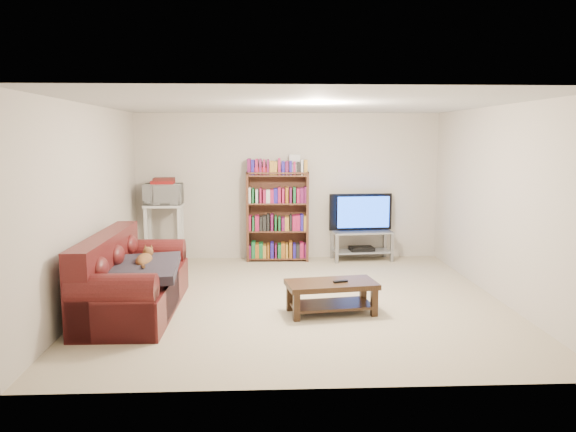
{
  "coord_description": "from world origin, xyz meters",
  "views": [
    {
      "loc": [
        -0.44,
        -6.76,
        2.01
      ],
      "look_at": [
        -0.1,
        0.4,
        1.0
      ],
      "focal_mm": 35.0,
      "sensor_mm": 36.0,
      "label": 1
    }
  ],
  "objects": [
    {
      "name": "ceiling",
      "position": [
        0.0,
        0.0,
        2.4
      ],
      "size": [
        5.0,
        5.0,
        0.0
      ],
      "primitive_type": "plane",
      "rotation": [
        3.14,
        0.0,
        0.0
      ],
      "color": "white",
      "rests_on": "ground"
    },
    {
      "name": "wall_left",
      "position": [
        -2.5,
        0.0,
        1.2
      ],
      "size": [
        0.0,
        5.0,
        5.0
      ],
      "primitive_type": "plane",
      "rotation": [
        1.57,
        0.0,
        1.57
      ],
      "color": "beige",
      "rests_on": "ground"
    },
    {
      "name": "shelf_clutter",
      "position": [
        -0.08,
        2.31,
        1.56
      ],
      "size": [
        0.74,
        0.23,
        0.28
      ],
      "rotation": [
        0.0,
        0.0,
        -0.03
      ],
      "color": "silver",
      "rests_on": "bookshelf"
    },
    {
      "name": "microwave",
      "position": [
        -2.0,
        2.15,
        1.12
      ],
      "size": [
        0.59,
        0.41,
        0.33
      ],
      "primitive_type": "imported",
      "rotation": [
        0.0,
        0.0,
        0.02
      ],
      "color": "silver",
      "rests_on": "microwave_stand"
    },
    {
      "name": "remote",
      "position": [
        0.45,
        -0.59,
        0.38
      ],
      "size": [
        0.17,
        0.09,
        0.02
      ],
      "primitive_type": "cube",
      "rotation": [
        0.0,
        0.0,
        0.3
      ],
      "color": "black",
      "rests_on": "coffee_table"
    },
    {
      "name": "television",
      "position": [
        1.2,
        2.24,
        0.79
      ],
      "size": [
        1.06,
        0.22,
        0.6
      ],
      "primitive_type": "imported",
      "rotation": [
        0.0,
        0.0,
        3.22
      ],
      "color": "black",
      "rests_on": "tv_stand"
    },
    {
      "name": "dvd_player",
      "position": [
        1.2,
        2.24,
        0.19
      ],
      "size": [
        0.41,
        0.3,
        0.06
      ],
      "primitive_type": "cube",
      "rotation": [
        0.0,
        0.0,
        0.08
      ],
      "color": "black",
      "rests_on": "tv_stand"
    },
    {
      "name": "blanket",
      "position": [
        -1.81,
        -0.52,
        0.53
      ],
      "size": [
        0.9,
        1.12,
        0.19
      ],
      "primitive_type": "cube",
      "rotation": [
        0.05,
        -0.04,
        0.07
      ],
      "color": "#2A252E",
      "rests_on": "sofa"
    },
    {
      "name": "microwave_stand",
      "position": [
        -2.0,
        2.15,
        0.61
      ],
      "size": [
        0.6,
        0.44,
        0.96
      ],
      "rotation": [
        0.0,
        0.0,
        0.02
      ],
      "color": "silver",
      "rests_on": "floor"
    },
    {
      "name": "wall_back",
      "position": [
        0.0,
        2.5,
        1.2
      ],
      "size": [
        5.0,
        0.0,
        5.0
      ],
      "primitive_type": "plane",
      "rotation": [
        1.57,
        0.0,
        0.0
      ],
      "color": "beige",
      "rests_on": "ground"
    },
    {
      "name": "wall_front",
      "position": [
        0.0,
        -2.5,
        1.2
      ],
      "size": [
        5.0,
        0.0,
        5.0
      ],
      "primitive_type": "plane",
      "rotation": [
        -1.57,
        0.0,
        0.0
      ],
      "color": "beige",
      "rests_on": "ground"
    },
    {
      "name": "floor",
      "position": [
        0.0,
        0.0,
        0.0
      ],
      "size": [
        5.0,
        5.0,
        0.0
      ],
      "primitive_type": "plane",
      "color": "beige",
      "rests_on": "ground"
    },
    {
      "name": "game_boxes",
      "position": [
        -2.0,
        2.15,
        1.31
      ],
      "size": [
        0.35,
        0.31,
        0.05
      ],
      "primitive_type": "cube",
      "rotation": [
        0.0,
        0.0,
        0.02
      ],
      "color": "maroon",
      "rests_on": "microwave"
    },
    {
      "name": "cat",
      "position": [
        -1.81,
        -0.33,
        0.59
      ],
      "size": [
        0.24,
        0.58,
        0.17
      ],
      "primitive_type": null,
      "rotation": [
        0.0,
        0.0,
        -0.01
      ],
      "color": "brown",
      "rests_on": "sofa"
    },
    {
      "name": "sofa",
      "position": [
        -1.99,
        -0.38,
        0.32
      ],
      "size": [
        0.94,
        2.13,
        0.91
      ],
      "rotation": [
        0.0,
        0.0,
        -0.01
      ],
      "color": "#4E1414",
      "rests_on": "floor"
    },
    {
      "name": "bookshelf",
      "position": [
        -0.18,
        2.3,
        0.75
      ],
      "size": [
        1.02,
        0.34,
        1.46
      ],
      "rotation": [
        0.0,
        0.0,
        -0.03
      ],
      "color": "#522D1C",
      "rests_on": "floor"
    },
    {
      "name": "coffee_table",
      "position": [
        0.35,
        -0.55,
        0.26
      ],
      "size": [
        1.08,
        0.65,
        0.37
      ],
      "rotation": [
        0.0,
        0.0,
        0.15
      ],
      "color": "#311E11",
      "rests_on": "floor"
    },
    {
      "name": "wall_right",
      "position": [
        2.5,
        0.0,
        1.2
      ],
      "size": [
        0.0,
        5.0,
        5.0
      ],
      "primitive_type": "plane",
      "rotation": [
        1.57,
        0.0,
        -1.57
      ],
      "color": "beige",
      "rests_on": "ground"
    },
    {
      "name": "tv_stand",
      "position": [
        1.2,
        2.24,
        0.33
      ],
      "size": [
        1.01,
        0.52,
        0.49
      ],
      "rotation": [
        0.0,
        0.0,
        0.08
      ],
      "color": "#999EA3",
      "rests_on": "floor"
    }
  ]
}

